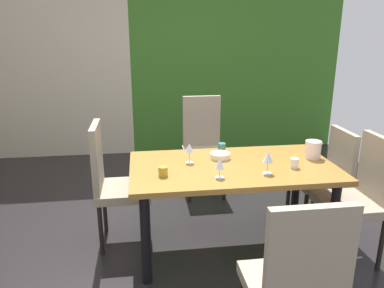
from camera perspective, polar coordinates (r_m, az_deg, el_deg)
name	(u,v)px	position (r m, az deg, el deg)	size (l,w,h in m)	color
ground_plane	(174,257)	(3.19, -2.69, -16.78)	(5.46, 5.69, 0.02)	black
back_panel_interior	(42,61)	(5.61, -21.93, 11.62)	(2.39, 0.10, 2.70)	beige
garden_window_panel	(237,59)	(5.63, 6.83, 12.72)	(3.07, 0.10, 2.70)	#386F23
dining_table	(232,176)	(2.99, 6.15, -4.87)	(1.60, 0.89, 0.75)	olive
chair_right_near	(360,193)	(3.17, 24.21, -6.84)	(0.44, 0.44, 1.01)	gray
chair_right_far	(327,173)	(3.58, 19.87, -4.14)	(0.44, 0.44, 0.92)	gray
chair_head_near	(296,282)	(2.03, 15.59, -19.57)	(0.44, 0.44, 1.04)	gray
chair_head_far	(203,141)	(4.12, 1.68, 0.40)	(0.44, 0.45, 1.07)	gray
chair_left_far	(113,179)	(3.18, -11.99, -5.30)	(0.45, 0.44, 1.05)	gray
wine_glass_rear	(220,164)	(2.66, 4.25, -3.04)	(0.07, 0.07, 0.15)	silver
wine_glass_center	(268,157)	(2.78, 11.50, -1.98)	(0.08, 0.08, 0.17)	silver
wine_glass_corner	(189,149)	(2.95, -0.41, -0.75)	(0.07, 0.07, 0.16)	silver
serving_bowl_near_window	(220,156)	(3.08, 4.31, -1.79)	(0.17, 0.17, 0.05)	beige
cup_east	(222,147)	(3.26, 4.55, -0.50)	(0.07, 0.07, 0.07)	#316F70
cup_right	(163,171)	(2.72, -4.43, -4.18)	(0.07, 0.07, 0.07)	#AB8D29
cup_south	(294,163)	(2.97, 15.33, -2.82)	(0.06, 0.06, 0.08)	white
pitcher_front	(313,149)	(3.23, 17.97, -0.77)	(0.15, 0.13, 0.15)	white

